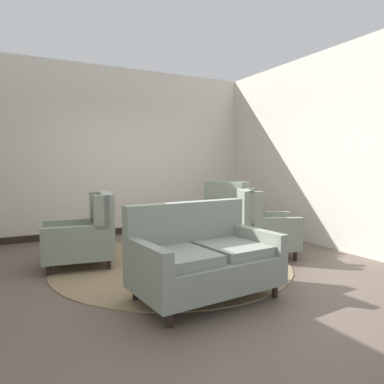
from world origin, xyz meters
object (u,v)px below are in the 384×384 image
armchair_near_window (85,236)px  armchair_foreground_right (232,217)px  armchair_back_corner (262,228)px  coffee_table (174,234)px  porcelain_vase (175,219)px  settee (203,259)px  side_table (183,219)px

armchair_near_window → armchair_foreground_right: bearing=103.7°
armchair_back_corner → armchair_near_window: size_ratio=1.08×
armchair_foreground_right → armchair_near_window: (-2.55, -0.27, -0.04)m
coffee_table → porcelain_vase: porcelain_vase is taller
armchair_foreground_right → armchair_near_window: armchair_foreground_right is taller
coffee_table → settee: size_ratio=0.51×
armchair_back_corner → porcelain_vase: bearing=95.9°
settee → armchair_back_corner: 1.91m
porcelain_vase → settee: bearing=-104.0°
coffee_table → armchair_foreground_right: armchair_foreground_right is taller
armchair_foreground_right → armchair_back_corner: (-0.09, -0.94, -0.03)m
porcelain_vase → armchair_foreground_right: (1.32, 0.48, -0.13)m
armchair_foreground_right → armchair_near_window: bearing=70.5°
coffee_table → side_table: bearing=57.2°
porcelain_vase → settee: 1.56m
porcelain_vase → armchair_near_window: (-1.23, 0.21, -0.17)m
armchair_back_corner → coffee_table: bearing=95.2°
porcelain_vase → side_table: porcelain_vase is taller
coffee_table → armchair_back_corner: (1.23, -0.47, 0.07)m
coffee_table → side_table: side_table is taller
settee → coffee_table: bearing=71.1°
coffee_table → armchair_foreground_right: (1.32, 0.46, 0.10)m
side_table → armchair_back_corner: bearing=-64.3°
armchair_back_corner → settee: bearing=149.3°
coffee_table → armchair_back_corner: 1.32m
settee → side_table: settee is taller
armchair_foreground_right → armchair_near_window: size_ratio=1.10×
armchair_foreground_right → side_table: armchair_foreground_right is taller
porcelain_vase → armchair_back_corner: 1.32m
settee → armchair_near_window: bearing=111.6°
armchair_back_corner → armchair_foreground_right: bearing=20.6°
settee → side_table: 2.59m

